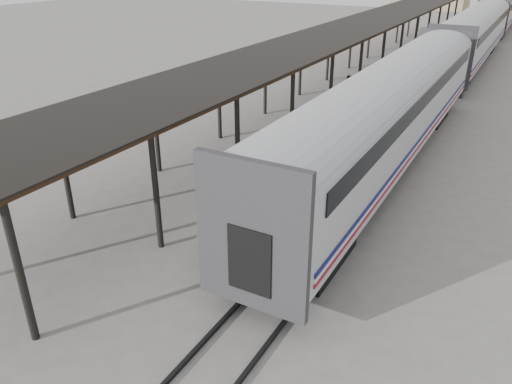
{
  "coord_description": "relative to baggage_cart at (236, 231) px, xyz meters",
  "views": [
    {
      "loc": [
        8.28,
        -12.83,
        8.83
      ],
      "look_at": [
        1.1,
        0.09,
        1.7
      ],
      "focal_mm": 35.0,
      "sensor_mm": 36.0,
      "label": 1
    }
  ],
  "objects": [
    {
      "name": "train",
      "position": [
        2.31,
        34.66,
        2.04
      ],
      "size": [
        3.45,
        76.01,
        4.01
      ],
      "color": "silver",
      "rests_on": "ground"
    },
    {
      "name": "rails",
      "position": [
        2.32,
        34.87,
        -0.59
      ],
      "size": [
        1.54,
        150.0,
        0.12
      ],
      "color": "black",
      "rests_on": "ground"
    },
    {
      "name": "suitcase_stack",
      "position": [
        -0.05,
        0.37,
        0.41
      ],
      "size": [
        1.26,
        1.02,
        0.58
      ],
      "rotation": [
        0.0,
        0.0,
        -0.08
      ],
      "color": "#343436",
      "rests_on": "baggage_cart"
    },
    {
      "name": "luggage_tug",
      "position": [
        -2.2,
        20.35,
        0.04
      ],
      "size": [
        1.15,
        1.76,
        1.49
      ],
      "rotation": [
        0.0,
        0.0,
        -0.07
      ],
      "color": "maroon",
      "rests_on": "ground"
    },
    {
      "name": "porter",
      "position": [
        0.25,
        -0.65,
        1.09
      ],
      "size": [
        0.44,
        0.65,
        1.76
      ],
      "primitive_type": "imported",
      "rotation": [
        0.0,
        0.0,
        1.6
      ],
      "color": "navy",
      "rests_on": "baggage_cart"
    },
    {
      "name": "baggage_cart",
      "position": [
        0.0,
        0.0,
        0.0
      ],
      "size": [
        1.44,
        2.49,
        0.86
      ],
      "rotation": [
        0.0,
        0.0,
        -0.08
      ],
      "color": "brown",
      "rests_on": "ground"
    },
    {
      "name": "canopy",
      "position": [
        -4.28,
        24.87,
        3.36
      ],
      "size": [
        4.9,
        64.3,
        4.15
      ],
      "color": "#422B19",
      "rests_on": "ground"
    },
    {
      "name": "ground",
      "position": [
        -0.88,
        0.87,
        -0.65
      ],
      "size": [
        160.0,
        160.0,
        0.0
      ],
      "primitive_type": "plane",
      "color": "slate",
      "rests_on": "ground"
    },
    {
      "name": "pedestrian",
      "position": [
        -2.6,
        17.97,
        0.32
      ],
      "size": [
        1.2,
        0.67,
        1.93
      ],
      "primitive_type": "imported",
      "rotation": [
        0.0,
        0.0,
        3.33
      ],
      "color": "black",
      "rests_on": "ground"
    }
  ]
}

